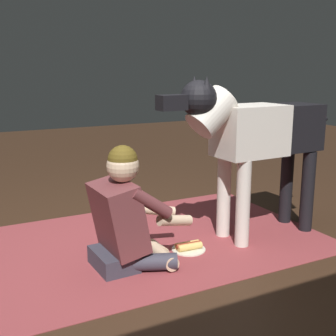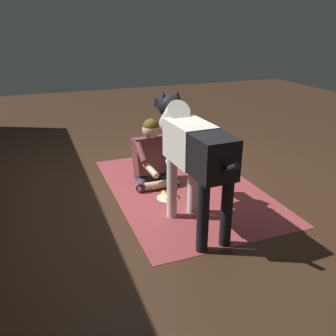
% 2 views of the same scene
% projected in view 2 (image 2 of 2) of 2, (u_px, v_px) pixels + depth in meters
% --- Properties ---
extents(ground_plane, '(13.64, 13.64, 0.00)m').
position_uv_depth(ground_plane, '(161.00, 182.00, 4.49)').
color(ground_plane, '#372316').
extents(area_rug, '(2.53, 1.68, 0.01)m').
position_uv_depth(area_rug, '(185.00, 189.00, 4.31)').
color(area_rug, brown).
rests_on(area_rug, ground).
extents(person_sitting_on_floor, '(0.66, 0.58, 0.81)m').
position_uv_depth(person_sitting_on_floor, '(152.00, 157.00, 4.37)').
color(person_sitting_on_floor, '#383643').
rests_on(person_sitting_on_floor, ground).
extents(large_dog, '(1.56, 0.36, 1.23)m').
position_uv_depth(large_dog, '(192.00, 148.00, 3.28)').
color(large_dog, silver).
rests_on(large_dog, ground).
extents(hot_dog_on_plate, '(0.24, 0.24, 0.06)m').
position_uv_depth(hot_dog_on_plate, '(167.00, 196.00, 4.07)').
color(hot_dog_on_plate, silver).
rests_on(hot_dog_on_plate, ground).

